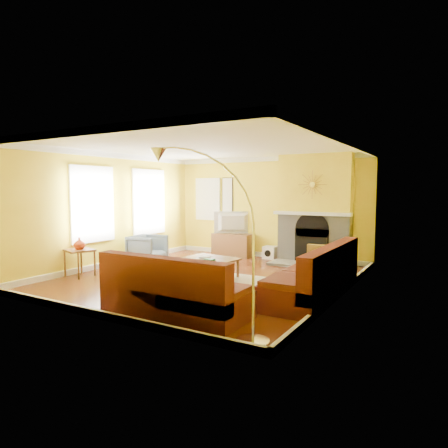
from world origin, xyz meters
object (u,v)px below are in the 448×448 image
Objects in this scene: sectional_sofa at (245,269)px; media_console at (233,245)px; coffee_table at (205,269)px; side_table at (80,263)px; arc_lamp at (207,242)px; armchair at (147,249)px.

sectional_sofa reaches higher than media_console.
side_table is at bearing -155.83° from coffee_table.
side_table is (-1.48, -3.96, -0.02)m from media_console.
media_console is at bearing 69.55° from side_table.
sectional_sofa is at bearing 7.27° from side_table.
coffee_table is 2.67m from side_table.
arc_lamp reaches higher than media_console.
media_console is 2.45m from armchair.
coffee_table is 1.89× the size of side_table.
sectional_sofa is 1.63× the size of arc_lamp.
arc_lamp reaches higher than coffee_table.
armchair reaches higher than media_console.
sectional_sofa is at bearing -57.79° from media_console.
armchair is 1.87m from side_table.
arc_lamp is (0.48, -1.96, 0.73)m from sectional_sofa.
media_console is 4.23m from side_table.
sectional_sofa is 4.13m from media_console.
coffee_table is 3.25m from arc_lamp.
sectional_sofa reaches higher than side_table.
media_console is at bearing 108.37° from coffee_table.
arc_lamp is (2.68, -5.45, 0.88)m from media_console.
armchair is (-1.24, -2.11, 0.05)m from media_console.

